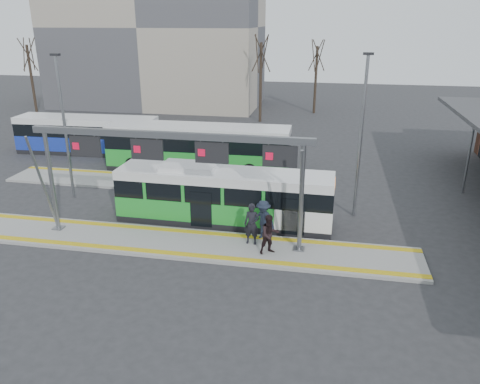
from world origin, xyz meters
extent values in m
plane|color=#2D2D30|center=(0.00, 0.00, 0.00)|extent=(120.00, 120.00, 0.00)
cube|color=gray|center=(0.00, 0.00, 0.07)|extent=(22.00, 3.00, 0.15)
cube|color=gray|center=(-4.00, 8.00, 0.07)|extent=(20.00, 3.00, 0.15)
cube|color=gold|center=(0.00, 1.15, 0.16)|extent=(22.00, 0.35, 0.02)
cube|color=gold|center=(0.00, -1.15, 0.16)|extent=(22.00, 0.35, 0.02)
cube|color=gold|center=(-4.00, 9.15, 0.16)|extent=(20.00, 0.35, 0.02)
cylinder|color=slate|center=(-6.50, 0.30, 2.67)|extent=(0.20, 0.20, 5.05)
cube|color=slate|center=(-6.50, 0.30, 0.18)|extent=(0.50, 0.50, 0.06)
cylinder|color=slate|center=(-6.50, -0.40, 2.67)|extent=(0.12, 1.46, 4.90)
cylinder|color=slate|center=(5.50, 0.30, 2.67)|extent=(0.20, 0.20, 5.05)
cube|color=slate|center=(5.50, 0.30, 0.18)|extent=(0.50, 0.50, 0.06)
cylinder|color=slate|center=(5.50, -0.40, 2.67)|extent=(0.12, 1.46, 4.90)
cube|color=slate|center=(-0.50, 0.30, 5.20)|extent=(13.00, 0.25, 0.30)
cube|color=black|center=(-4.50, 0.30, 4.50)|extent=(1.50, 0.12, 0.95)
cube|color=red|center=(-4.95, 0.23, 4.50)|extent=(0.32, 0.02, 0.32)
cube|color=black|center=(-1.50, 0.30, 4.50)|extent=(1.50, 0.12, 0.95)
cube|color=red|center=(-1.95, 0.23, 4.50)|extent=(0.32, 0.02, 0.32)
cube|color=black|center=(1.50, 0.30, 4.50)|extent=(1.50, 0.12, 0.95)
cube|color=red|center=(1.05, 0.23, 4.50)|extent=(0.32, 0.02, 0.32)
cube|color=black|center=(4.50, 0.30, 4.50)|extent=(1.50, 0.12, 0.95)
cube|color=red|center=(4.05, 0.23, 4.50)|extent=(0.32, 0.02, 0.32)
cylinder|color=slate|center=(14.80, 10.00, 2.15)|extent=(0.14, 0.14, 4.30)
cube|color=#A19786|center=(-14.00, 36.00, 9.00)|extent=(24.00, 12.00, 18.00)
cube|color=black|center=(1.41, 3.03, 0.16)|extent=(11.09, 2.49, 0.32)
cube|color=green|center=(1.41, 3.03, 0.85)|extent=(11.09, 2.49, 1.06)
cube|color=black|center=(1.41, 3.03, 1.84)|extent=(11.09, 2.42, 0.92)
cube|color=white|center=(1.41, 3.03, 2.54)|extent=(11.09, 2.49, 0.46)
cube|color=orange|center=(6.93, 2.96, 2.44)|extent=(0.07, 1.65, 0.26)
cube|color=white|center=(-0.43, 3.05, 2.90)|extent=(2.79, 1.68, 0.28)
cylinder|color=black|center=(-2.47, 2.06, 0.46)|extent=(0.93, 0.29, 0.92)
cylinder|color=black|center=(-2.45, 4.11, 0.46)|extent=(0.93, 0.29, 0.92)
cylinder|color=black|center=(4.72, 1.96, 0.46)|extent=(0.93, 0.29, 0.92)
cylinder|color=black|center=(4.74, 4.01, 0.46)|extent=(0.93, 0.29, 0.92)
cube|color=black|center=(-2.28, 11.35, 0.18)|extent=(12.63, 2.92, 0.37)
cube|color=green|center=(-2.28, 11.35, 0.97)|extent=(12.63, 2.92, 1.21)
cube|color=black|center=(-2.28, 11.35, 2.10)|extent=(12.63, 2.84, 1.05)
cube|color=white|center=(-2.28, 11.35, 2.88)|extent=(12.63, 2.92, 0.52)
cylinder|color=black|center=(-6.65, 10.07, 0.52)|extent=(1.05, 0.34, 1.05)
cylinder|color=black|center=(-6.70, 12.45, 0.52)|extent=(1.05, 0.34, 1.05)
cylinder|color=black|center=(1.52, 10.24, 0.52)|extent=(1.05, 0.34, 1.05)
cylinder|color=black|center=(1.47, 12.61, 0.52)|extent=(1.05, 0.34, 1.05)
cube|color=black|center=(-12.04, 14.01, 0.17)|extent=(11.02, 2.84, 0.33)
cube|color=#1B33A4|center=(-12.04, 14.01, 0.88)|extent=(11.02, 2.84, 1.09)
cube|color=black|center=(-12.04, 14.01, 1.90)|extent=(11.02, 2.77, 0.95)
cube|color=white|center=(-12.04, 14.01, 2.62)|extent=(11.02, 2.84, 0.48)
cylinder|color=black|center=(-15.82, 12.80, 0.48)|extent=(0.96, 0.32, 0.95)
cylinder|color=black|center=(-15.90, 14.93, 0.48)|extent=(0.96, 0.32, 0.95)
cylinder|color=black|center=(-8.72, 13.07, 0.48)|extent=(0.96, 0.32, 0.95)
cylinder|color=black|center=(-8.80, 15.20, 0.48)|extent=(0.96, 0.32, 0.95)
imported|color=black|center=(3.28, 0.50, 1.13)|extent=(0.73, 0.49, 1.96)
imported|color=black|center=(4.21, -0.30, 1.07)|extent=(1.12, 1.06, 1.83)
imported|color=#1C2332|center=(3.72, 1.10, 1.12)|extent=(1.43, 1.14, 1.93)
cylinder|color=#382B21|center=(-0.47, 28.20, 3.89)|extent=(0.28, 0.28, 7.78)
cylinder|color=#382B21|center=(4.78, 33.81, 3.59)|extent=(0.28, 0.28, 7.18)
cylinder|color=#382B21|center=(-25.09, 27.10, 3.69)|extent=(0.28, 0.28, 7.37)
cylinder|color=slate|center=(-8.18, 4.77, 4.10)|extent=(0.16, 0.16, 8.19)
cube|color=black|center=(-8.18, 4.77, 8.19)|extent=(0.50, 0.25, 0.12)
cylinder|color=slate|center=(8.11, 5.07, 4.22)|extent=(0.16, 0.16, 8.44)
cube|color=black|center=(8.11, 5.07, 8.44)|extent=(0.50, 0.25, 0.12)
camera|label=1|loc=(6.43, -18.90, 10.08)|focal=35.00mm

